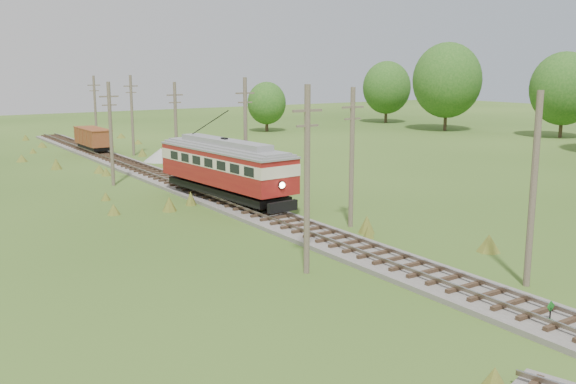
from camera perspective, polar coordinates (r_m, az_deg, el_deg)
railbed_main at (r=51.82m, az=-8.45°, el=0.28°), size 3.60×96.00×0.57m
switch_marker at (r=26.71m, az=22.29°, el=-9.82°), size 0.45×0.06×1.08m
streetcar at (r=46.40m, az=-5.63°, el=2.42°), size 4.30×13.78×6.25m
gondola at (r=76.42m, az=-16.94°, el=4.63°), size 2.39×7.20×2.39m
gravel_pile at (r=68.87m, az=-11.06°, el=3.23°), size 3.75×3.97×1.36m
utility_pole_r_1 at (r=30.28m, az=20.96°, el=0.10°), size 0.30×0.30×8.80m
utility_pole_r_2 at (r=39.32m, az=5.69°, el=3.18°), size 1.60×0.30×8.60m
utility_pole_r_3 at (r=49.97m, az=-3.80°, el=5.12°), size 1.60×0.30×9.00m
utility_pole_r_4 at (r=61.53m, az=-9.94°, el=5.81°), size 1.60×0.30×8.40m
utility_pole_r_5 at (r=73.73m, az=-13.70°, el=6.71°), size 1.60×0.30×8.90m
utility_pole_r_6 at (r=86.02m, az=-16.76°, el=7.06°), size 1.60×0.30×8.70m
utility_pole_l_a at (r=30.09m, az=1.70°, el=1.20°), size 1.60×0.30×9.00m
utility_pole_l_b at (r=55.17m, az=-15.47°, el=5.10°), size 1.60×0.30×8.60m
tree_right_3 at (r=97.70m, az=23.32°, el=8.44°), size 9.24×9.24×11.90m
tree_right_4 at (r=102.94m, az=13.96°, el=9.61°), size 10.50×10.50×13.53m
tree_right_5 at (r=115.83m, az=8.76°, el=9.16°), size 8.40×8.40×10.82m
tree_mid_b at (r=98.78m, az=-1.91°, el=7.90°), size 5.88×5.88×7.57m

